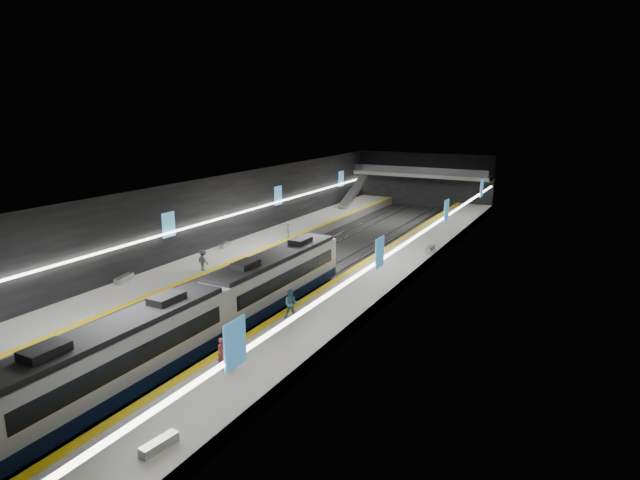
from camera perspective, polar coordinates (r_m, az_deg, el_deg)
The scene contains 26 objects.
ground at distance 50.40m, azimuth -0.91°, elevation -2.77°, with size 70.00×70.00×0.00m, color black.
ceiling at distance 48.70m, azimuth -0.95°, elevation 6.28°, with size 20.00×70.00×0.04m, color beige.
wall_left at distance 54.82m, azimuth -10.14°, elevation 2.70°, with size 0.04×70.00×8.00m, color black.
wall_right at distance 45.55m, azimuth 10.16°, elevation 0.40°, with size 0.04×70.00×8.00m, color black.
wall_back at distance 81.39m, azimuth 11.09°, elevation 6.30°, with size 20.00×0.04×8.00m, color black.
platform_left at distance 54.14m, azimuth -7.89°, elevation -1.16°, with size 5.00×70.00×1.00m, color slate.
tile_surface_left at distance 54.01m, azimuth -7.91°, elevation -0.64°, with size 5.00×70.00×0.02m, color #ADADA8.
tactile_strip_left at distance 52.78m, azimuth -5.97°, elevation -0.92°, with size 0.60×70.00×0.02m, color yellow.
platform_right at distance 47.25m, azimuth 7.10°, elevation -3.39°, with size 5.00×70.00×1.00m, color slate.
tile_surface_right at distance 47.10m, azimuth 7.12°, elevation -2.80°, with size 5.00×70.00×0.02m, color #ADADA8.
tactile_strip_right at distance 47.88m, azimuth 4.66°, elevation -2.44°, with size 0.60×70.00×0.02m, color yellow.
rails at distance 50.38m, azimuth -0.91°, elevation -2.70°, with size 6.52×70.00×0.12m.
train at distance 34.51m, azimuth -11.52°, elevation -7.24°, with size 2.69×30.05×3.60m.
ad_posters at distance 50.15m, azimuth -0.38°, elevation 2.45°, with size 19.94×53.50×2.20m.
cove_light_left at distance 54.73m, azimuth -9.97°, elevation 2.47°, with size 0.25×68.60×0.12m, color white.
cove_light_right at distance 45.65m, azimuth 9.92°, elevation 0.19°, with size 0.25×68.60×0.12m, color white.
mezzanine_bridge at distance 79.29m, azimuth 10.68°, elevation 6.87°, with size 20.00×3.00×1.50m.
escalator at distance 75.79m, azimuth 3.58°, elevation 5.13°, with size 1.20×8.00×0.60m, color #99999E.
bench_left_near at distance 45.43m, azimuth -20.17°, elevation -3.90°, with size 0.56×2.00×0.49m, color #99999E.
bench_left_far at distance 53.85m, azimuth -10.14°, elevation -0.55°, with size 0.48×1.73×0.42m, color #99999E.
bench_right_near at distance 24.14m, azimuth -16.78°, elevation -20.15°, with size 0.47×1.71×0.42m, color #99999E.
bench_right_far at distance 52.67m, azimuth 11.67°, elevation -0.92°, with size 0.53×1.92×0.47m, color #99999E.
passenger_right_a at distance 29.26m, azimuth -10.33°, elevation -11.87°, with size 0.64×0.42×1.75m, color #B94645.
passenger_right_b at distance 35.27m, azimuth -3.08°, elevation -6.86°, with size 0.96×0.75×1.97m, color teal.
passenger_left_a at distance 56.68m, azimuth -3.43°, elevation 1.00°, with size 0.95×0.39×1.62m, color beige.
passenger_left_b at distance 46.32m, azimuth -12.37°, elevation -2.15°, with size 1.18×0.68×1.83m, color #45474E.
Camera 1 is at (23.26, -42.28, 14.52)m, focal length 30.00 mm.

